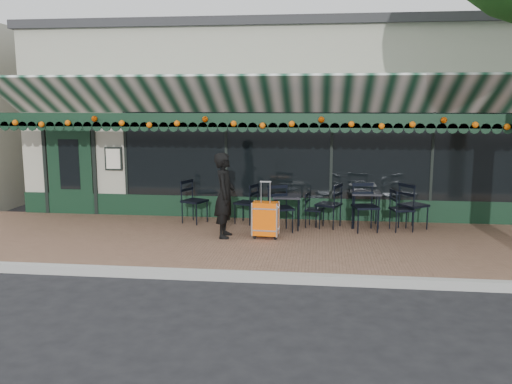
# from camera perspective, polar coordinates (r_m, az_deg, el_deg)

# --- Properties ---
(ground) EXTENTS (80.00, 80.00, 0.00)m
(ground) POSITION_cam_1_polar(r_m,az_deg,el_deg) (8.83, -1.08, -9.19)
(ground) COLOR black
(ground) RESTS_ON ground
(sidewalk) EXTENTS (18.00, 4.00, 0.15)m
(sidewalk) POSITION_cam_1_polar(r_m,az_deg,el_deg) (10.71, 0.40, -5.41)
(sidewalk) COLOR brown
(sidewalk) RESTS_ON ground
(curb) EXTENTS (18.00, 0.16, 0.15)m
(curb) POSITION_cam_1_polar(r_m,az_deg,el_deg) (8.73, -1.15, -8.89)
(curb) COLOR #9E9E99
(curb) RESTS_ON ground
(restaurant_building) EXTENTS (12.00, 9.60, 4.50)m
(restaurant_building) POSITION_cam_1_polar(r_m,az_deg,el_deg) (16.17, 2.75, 7.50)
(restaurant_building) COLOR #A4A28E
(restaurant_building) RESTS_ON ground
(woman) EXTENTS (0.42, 0.63, 1.69)m
(woman) POSITION_cam_1_polar(r_m,az_deg,el_deg) (10.74, -3.31, -0.35)
(woman) COLOR black
(woman) RESTS_ON sidewalk
(suitcase) EXTENTS (0.52, 0.31, 1.13)m
(suitcase) POSITION_cam_1_polar(r_m,az_deg,el_deg) (10.71, 1.01, -2.90)
(suitcase) COLOR #EA5807
(suitcase) RESTS_ON sidewalk
(cafe_table_a) EXTENTS (0.62, 0.62, 0.76)m
(cafe_table_a) POSITION_cam_1_polar(r_m,az_deg,el_deg) (11.91, 11.49, -0.35)
(cafe_table_a) COLOR black
(cafe_table_a) RESTS_ON sidewalk
(cafe_table_b) EXTENTS (0.58, 0.58, 0.71)m
(cafe_table_b) POSITION_cam_1_polar(r_m,az_deg,el_deg) (11.51, 3.33, -0.72)
(cafe_table_b) COLOR black
(cafe_table_b) RESTS_ON sidewalk
(chair_a_left) EXTENTS (0.64, 0.64, 0.97)m
(chair_a_left) POSITION_cam_1_polar(r_m,az_deg,el_deg) (11.75, 7.64, -1.36)
(chair_a_left) COLOR black
(chair_a_left) RESTS_ON sidewalk
(chair_a_right) EXTENTS (0.54, 0.54, 0.89)m
(chair_a_right) POSITION_cam_1_polar(r_m,az_deg,el_deg) (11.71, 15.09, -1.83)
(chair_a_right) COLOR black
(chair_a_right) RESTS_ON sidewalk
(chair_a_front) EXTENTS (0.61, 0.61, 1.01)m
(chair_a_front) POSITION_cam_1_polar(r_m,az_deg,el_deg) (11.50, 11.43, -1.59)
(chair_a_front) COLOR black
(chair_a_front) RESTS_ON sidewalk
(chair_a_extra) EXTENTS (0.71, 0.71, 1.01)m
(chair_a_extra) POSITION_cam_1_polar(r_m,az_deg,el_deg) (11.95, 16.25, -1.38)
(chair_a_extra) COLOR black
(chair_a_extra) RESTS_ON sidewalk
(chair_b_left) EXTENTS (0.59, 0.59, 0.91)m
(chair_b_left) POSITION_cam_1_polar(r_m,az_deg,el_deg) (12.00, -1.04, -1.20)
(chair_b_left) COLOR black
(chair_b_left) RESTS_ON sidewalk
(chair_b_right) EXTENTS (0.46, 0.46, 0.75)m
(chair_b_right) POSITION_cam_1_polar(r_m,az_deg,el_deg) (11.72, 6.19, -1.90)
(chair_b_right) COLOR black
(chair_b_right) RESTS_ON sidewalk
(chair_b_front) EXTENTS (0.63, 0.63, 0.97)m
(chair_b_front) POSITION_cam_1_polar(r_m,az_deg,el_deg) (11.24, 2.60, -1.77)
(chair_b_front) COLOR black
(chair_b_front) RESTS_ON sidewalk
(chair_solo) EXTENTS (0.64, 0.64, 0.97)m
(chair_solo) POSITION_cam_1_polar(r_m,az_deg,el_deg) (12.14, -6.49, -0.99)
(chair_solo) COLOR black
(chair_solo) RESTS_ON sidewalk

